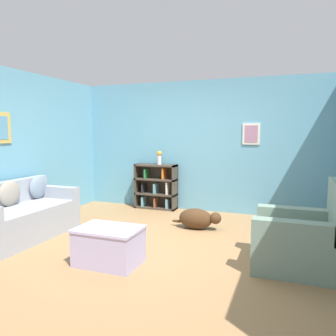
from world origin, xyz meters
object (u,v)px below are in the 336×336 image
object	(u,v)px
bookshelf	(156,187)
coffee_table	(109,245)
vase	(159,157)
recliner_chair	(306,240)
couch	(19,216)
dog	(198,219)

from	to	relation	value
bookshelf	coffee_table	size ratio (longest dim) A/B	1.20
bookshelf	vase	world-z (taller)	vase
recliner_chair	vase	xyz separation A→B (m)	(-2.71, 2.21, 0.73)
coffee_table	vase	world-z (taller)	vase
coffee_table	vase	distance (m)	3.04
couch	coffee_table	world-z (taller)	couch
couch	vase	size ratio (longest dim) A/B	6.07
dog	bookshelf	bearing A→B (deg)	136.76
couch	bookshelf	bearing A→B (deg)	64.92
coffee_table	recliner_chair	bearing A→B (deg)	16.74
couch	bookshelf	distance (m)	2.77
bookshelf	dog	world-z (taller)	bookshelf
dog	coffee_table	bearing A→B (deg)	-109.19
bookshelf	recliner_chair	distance (m)	3.57
recliner_chair	coffee_table	bearing A→B (deg)	-163.26
bookshelf	vase	bearing A→B (deg)	-16.24
couch	bookshelf	size ratio (longest dim) A/B	1.85
recliner_chair	coffee_table	world-z (taller)	recliner_chair
vase	bookshelf	bearing A→B (deg)	163.76
vase	couch	bearing A→B (deg)	-116.67
couch	dog	distance (m)	2.75
coffee_table	dog	xyz separation A→B (m)	(0.61, 1.76, -0.07)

